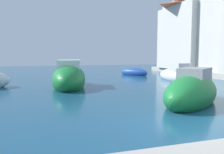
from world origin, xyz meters
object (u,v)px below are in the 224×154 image
waterfront_building_far (198,32)px  moored_boat_2 (134,72)px  moored_boat_4 (69,78)px  waterfront_building_annex (208,29)px  moored_boat_3 (192,92)px  moored_boat_0 (176,75)px

waterfront_building_far → moored_boat_2: bearing=-173.5°
moored_boat_4 → waterfront_building_annex: 17.10m
moored_boat_2 → waterfront_building_annex: waterfront_building_annex is taller
waterfront_building_far → waterfront_building_annex: bearing=-90.0°
moored_boat_3 → waterfront_building_annex: size_ratio=0.43×
moored_boat_2 → moored_boat_0: bearing=162.7°
waterfront_building_annex → moored_boat_4: bearing=-158.5°
moored_boat_2 → moored_boat_3: 13.42m
moored_boat_0 → moored_boat_3: (-4.31, -7.83, 0.06)m
moored_boat_0 → moored_boat_3: size_ratio=0.94×
moored_boat_0 → moored_boat_3: moored_boat_3 is taller
moored_boat_4 → waterfront_building_annex: waterfront_building_annex is taller
moored_boat_2 → waterfront_building_far: bearing=-116.0°
moored_boat_2 → waterfront_building_annex: 9.42m
moored_boat_0 → waterfront_building_far: waterfront_building_far is taller
moored_boat_3 → waterfront_building_annex: waterfront_building_annex is taller
moored_boat_2 → waterfront_building_far: size_ratio=0.40×
moored_boat_2 → waterfront_building_annex: bearing=-127.4°
moored_boat_3 → waterfront_building_far: (11.06, 14.05, 4.14)m
moored_boat_4 → moored_boat_0: bearing=109.7°
moored_boat_3 → moored_boat_4: size_ratio=0.88×
moored_boat_0 → moored_boat_4: size_ratio=0.83×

